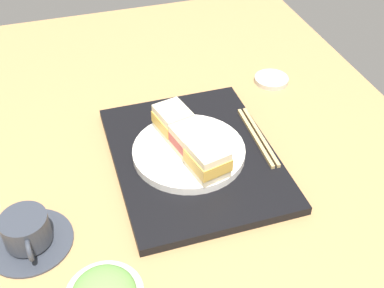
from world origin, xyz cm
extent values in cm
cube|color=tan|center=(0.00, 0.00, -1.50)|extent=(140.00, 100.00, 3.00)
cube|color=black|center=(0.34, -1.89, 0.88)|extent=(38.68, 30.26, 1.77)
cylinder|color=white|center=(-0.48, -0.86, 2.57)|extent=(21.51, 21.51, 1.60)
cube|color=beige|center=(-6.91, -2.26, 4.09)|extent=(7.87, 7.04, 1.44)
cube|color=gold|center=(-6.91, -2.26, 6.09)|extent=(8.21, 7.50, 2.56)
cube|color=beige|center=(-6.91, -2.26, 8.09)|extent=(7.87, 7.04, 1.44)
cube|color=beige|center=(-0.48, -0.86, 4.08)|extent=(7.87, 7.04, 1.43)
cube|color=#B74C42|center=(-0.48, -0.86, 5.77)|extent=(7.89, 7.12, 1.96)
cube|color=beige|center=(-0.48, -0.86, 7.47)|extent=(7.87, 7.04, 1.43)
cube|color=beige|center=(5.94, 0.53, 4.08)|extent=(7.87, 7.04, 1.42)
cube|color=gold|center=(5.94, 0.53, 6.02)|extent=(7.95, 7.40, 2.45)
cube|color=beige|center=(5.94, 0.53, 7.96)|extent=(7.87, 7.04, 1.42)
cube|color=tan|center=(0.69, -16.03, 2.12)|extent=(18.43, 1.20, 0.70)
cube|color=tan|center=(0.72, -14.88, 2.12)|extent=(18.43, 1.20, 0.70)
cylinder|color=#333842|center=(-10.98, 29.73, 0.40)|extent=(14.11, 14.11, 0.80)
cylinder|color=#333842|center=(-10.98, 29.73, 3.37)|extent=(7.60, 7.60, 5.15)
cylinder|color=black|center=(-10.98, 29.73, 5.55)|extent=(6.99, 6.99, 0.40)
torus|color=#333842|center=(-15.37, 29.41, 3.37)|extent=(3.73, 1.06, 3.68)
cylinder|color=beige|center=(20.93, -27.78, 0.59)|extent=(7.98, 7.98, 1.18)
camera|label=1|loc=(-67.15, 19.51, 64.52)|focal=45.90mm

